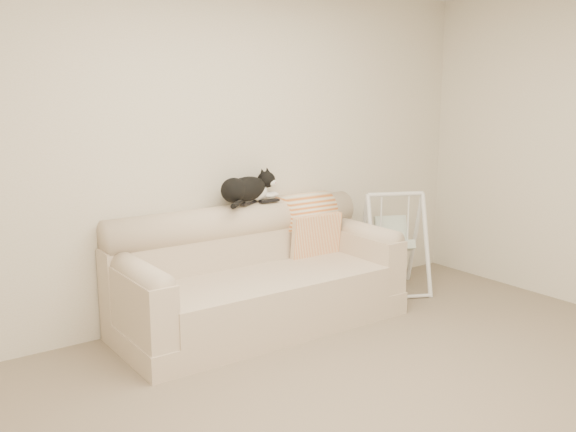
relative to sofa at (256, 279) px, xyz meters
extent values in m
plane|color=#736253|center=(-0.07, -1.62, -0.35)|extent=(5.00, 5.00, 0.00)
cube|color=beige|center=(-0.07, 0.38, 0.95)|extent=(5.00, 0.04, 2.60)
cube|color=#C4AE9B|center=(0.00, -0.09, -0.26)|extent=(2.20, 0.90, 0.18)
cube|color=#C4AE9B|center=(0.00, -0.20, -0.05)|extent=(1.80, 0.68, 0.24)
cube|color=#C4AE9B|center=(0.00, 0.25, 0.08)|extent=(2.20, 0.22, 0.50)
cylinder|color=#C4AE9B|center=(0.00, 0.25, 0.41)|extent=(2.16, 0.28, 0.28)
cube|color=#C4AE9B|center=(-0.99, -0.09, 0.04)|extent=(0.20, 0.88, 0.42)
cylinder|color=#C4AE9B|center=(-0.99, -0.09, 0.25)|extent=(0.18, 0.84, 0.18)
cube|color=#C4AE9B|center=(0.99, -0.09, 0.04)|extent=(0.20, 0.88, 0.42)
cylinder|color=#C4AE9B|center=(0.99, -0.09, 0.25)|extent=(0.18, 0.84, 0.18)
cube|color=black|center=(0.08, 0.22, 0.56)|extent=(0.18, 0.13, 0.02)
cube|color=gray|center=(0.08, 0.22, 0.57)|extent=(0.11, 0.08, 0.01)
cube|color=black|center=(0.27, 0.20, 0.56)|extent=(0.17, 0.05, 0.02)
ellipsoid|color=black|center=(0.07, 0.24, 0.66)|extent=(0.50, 0.38, 0.19)
ellipsoid|color=black|center=(-0.08, 0.18, 0.67)|extent=(0.27, 0.26, 0.19)
ellipsoid|color=white|center=(0.20, 0.26, 0.62)|extent=(0.21, 0.18, 0.13)
ellipsoid|color=black|center=(0.29, 0.29, 0.71)|extent=(0.19, 0.19, 0.13)
ellipsoid|color=white|center=(0.32, 0.24, 0.69)|extent=(0.09, 0.09, 0.05)
sphere|color=#BF7272|center=(0.33, 0.21, 0.69)|extent=(0.02, 0.02, 0.02)
cone|color=black|center=(0.25, 0.28, 0.78)|extent=(0.08, 0.08, 0.07)
cone|color=black|center=(0.32, 0.31, 0.78)|extent=(0.06, 0.07, 0.07)
sphere|color=olive|center=(0.29, 0.23, 0.72)|extent=(0.02, 0.02, 0.02)
sphere|color=olive|center=(0.34, 0.25, 0.72)|extent=(0.02, 0.02, 0.02)
ellipsoid|color=white|center=(0.28, 0.25, 0.59)|extent=(0.12, 0.13, 0.04)
ellipsoid|color=white|center=(0.34, 0.27, 0.59)|extent=(0.12, 0.13, 0.04)
cylinder|color=black|center=(-0.11, 0.08, 0.59)|extent=(0.21, 0.20, 0.04)
cylinder|color=orange|center=(0.65, 0.25, 0.41)|extent=(0.47, 0.33, 0.33)
cube|color=orange|center=(0.65, 0.08, 0.21)|extent=(0.47, 0.09, 0.42)
cylinder|color=white|center=(1.16, -0.03, 0.09)|extent=(0.16, 0.30, 0.89)
cylinder|color=white|center=(1.28, 0.21, 0.09)|extent=(0.16, 0.30, 0.89)
cylinder|color=white|center=(1.62, -0.24, 0.09)|extent=(0.16, 0.30, 0.89)
cylinder|color=white|center=(1.74, 0.00, 0.09)|extent=(0.16, 0.30, 0.89)
cylinder|color=white|center=(1.45, -0.02, 0.52)|extent=(0.47, 0.25, 0.04)
cylinder|color=white|center=(1.34, -0.26, -0.33)|extent=(0.47, 0.24, 0.03)
cylinder|color=white|center=(1.56, 0.23, -0.33)|extent=(0.47, 0.24, 0.03)
cube|color=white|center=(1.44, -0.04, 0.06)|extent=(0.37, 0.36, 0.17)
cube|color=white|center=(1.49, 0.06, 0.19)|extent=(0.32, 0.24, 0.23)
cylinder|color=white|center=(1.34, 0.04, 0.31)|extent=(0.02, 0.02, 0.42)
cylinder|color=white|center=(1.56, -0.07, 0.31)|extent=(0.02, 0.02, 0.42)
camera|label=1|loc=(-2.53, -3.98, 1.45)|focal=40.00mm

